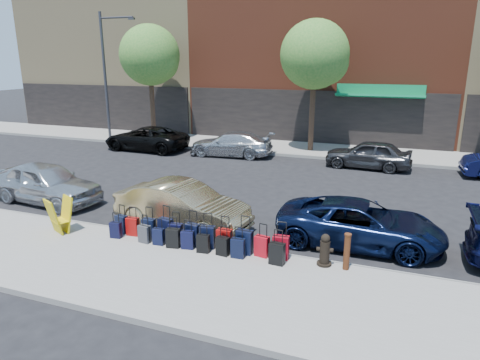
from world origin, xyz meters
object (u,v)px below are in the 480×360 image
at_px(display_rack, 60,216).
at_px(car_far_1, 231,144).
at_px(car_near_1, 182,206).
at_px(car_far_0, 146,138).
at_px(tree_left, 152,57).
at_px(car_far_2, 368,154).
at_px(car_near_0, 46,183).
at_px(car_near_2, 360,224).
at_px(suitcase_front_5, 192,235).
at_px(bollard, 347,251).
at_px(tree_center, 317,57).
at_px(streetlight, 107,69).
at_px(fire_hydrant, 325,251).

bearing_deg(display_rack, car_far_1, 111.51).
relative_size(car_near_1, car_far_0, 0.88).
bearing_deg(tree_left, car_far_2, -11.05).
relative_size(car_near_0, car_near_2, 0.95).
distance_m(suitcase_front_5, bollard, 4.31).
xyz_separation_m(tree_left, car_near_0, (2.70, -12.42, -4.64)).
relative_size(tree_center, car_near_2, 1.52).
distance_m(bollard, car_near_2, 2.00).
bearing_deg(car_near_0, streetlight, 30.97).
relative_size(suitcase_front_5, car_far_2, 0.25).
distance_m(car_near_1, car_far_2, 11.38).
bearing_deg(car_near_2, fire_hydrant, 160.08).
distance_m(display_rack, car_near_2, 9.03).
relative_size(tree_center, car_far_2, 1.75).
bearing_deg(car_far_2, bollard, 5.57).
distance_m(streetlight, display_rack, 17.04).
relative_size(car_near_1, car_far_2, 1.08).
xyz_separation_m(tree_left, streetlight, (-2.94, -0.70, -0.75)).
distance_m(suitcase_front_5, car_far_0, 14.62).
distance_m(car_near_2, car_far_1, 12.65).
distance_m(streetlight, car_near_1, 17.33).
bearing_deg(display_rack, car_far_0, 135.65).
distance_m(tree_left, car_far_1, 8.27).
xyz_separation_m(streetlight, car_far_1, (9.26, -1.75, -3.98)).
relative_size(display_rack, car_far_0, 0.21).
xyz_separation_m(suitcase_front_5, fire_hydrant, (3.75, 0.08, 0.07)).
bearing_deg(tree_center, car_far_0, -164.19).
xyz_separation_m(streetlight, car_far_2, (16.72, -1.99, -3.95)).
xyz_separation_m(fire_hydrant, car_far_0, (-12.60, 11.55, 0.16)).
distance_m(fire_hydrant, car_near_1, 5.02).
bearing_deg(car_near_0, tree_center, -26.87).
xyz_separation_m(tree_center, car_near_2, (3.75, -12.30, -4.75)).
bearing_deg(suitcase_front_5, bollard, 4.50).
height_order(tree_left, fire_hydrant, tree_left).
height_order(tree_left, car_near_0, tree_left).
distance_m(tree_center, car_near_1, 13.83).
bearing_deg(tree_center, tree_left, 180.00).
bearing_deg(car_near_1, car_near_2, -76.81).
bearing_deg(car_near_0, fire_hydrant, -94.34).
relative_size(bollard, car_near_0, 0.21).
bearing_deg(tree_center, car_near_2, -73.04).
bearing_deg(car_near_0, car_near_1, -89.25).
bearing_deg(suitcase_front_5, car_far_0, 131.34).
xyz_separation_m(suitcase_front_5, car_far_1, (-3.49, 11.88, 0.21)).
distance_m(tree_center, car_far_0, 10.97).
bearing_deg(bollard, suitcase_front_5, -179.58).
bearing_deg(car_far_2, tree_left, -97.13).
xyz_separation_m(tree_center, car_far_2, (3.28, -2.69, -4.70)).
xyz_separation_m(tree_center, streetlight, (-13.44, -0.70, -0.75)).
bearing_deg(car_far_0, car_near_2, 56.51).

